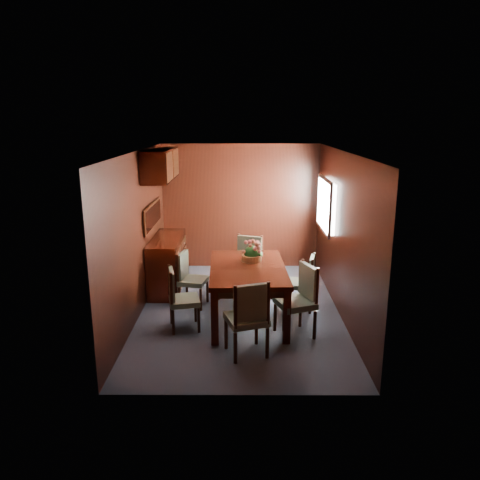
{
  "coord_description": "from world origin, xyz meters",
  "views": [
    {
      "loc": [
        0.03,
        -6.65,
        2.86
      ],
      "look_at": [
        0.0,
        0.28,
        1.05
      ],
      "focal_mm": 35.0,
      "sensor_mm": 36.0,
      "label": 1
    }
  ],
  "objects_px": {
    "dining_table": "(248,274)",
    "flower_centerpiece": "(252,251)",
    "chair_head": "(248,315)",
    "sideboard": "(167,263)",
    "chair_left_near": "(179,295)",
    "chair_right_near": "(300,296)"
  },
  "relations": [
    {
      "from": "dining_table",
      "to": "chair_head",
      "type": "relative_size",
      "value": 1.76
    },
    {
      "from": "chair_left_near",
      "to": "chair_head",
      "type": "height_order",
      "value": "chair_head"
    },
    {
      "from": "dining_table",
      "to": "chair_right_near",
      "type": "height_order",
      "value": "chair_right_near"
    },
    {
      "from": "dining_table",
      "to": "chair_right_near",
      "type": "distance_m",
      "value": 0.87
    },
    {
      "from": "dining_table",
      "to": "chair_left_near",
      "type": "distance_m",
      "value": 1.02
    },
    {
      "from": "sideboard",
      "to": "chair_head",
      "type": "relative_size",
      "value": 1.41
    },
    {
      "from": "flower_centerpiece",
      "to": "sideboard",
      "type": "bearing_deg",
      "value": 144.82
    },
    {
      "from": "dining_table",
      "to": "flower_centerpiece",
      "type": "bearing_deg",
      "value": 75.19
    },
    {
      "from": "sideboard",
      "to": "chair_right_near",
      "type": "distance_m",
      "value": 2.73
    },
    {
      "from": "chair_left_near",
      "to": "sideboard",
      "type": "bearing_deg",
      "value": -178.02
    },
    {
      "from": "dining_table",
      "to": "flower_centerpiece",
      "type": "xyz_separation_m",
      "value": [
        0.06,
        0.28,
        0.27
      ]
    },
    {
      "from": "sideboard",
      "to": "chair_left_near",
      "type": "relative_size",
      "value": 1.58
    },
    {
      "from": "flower_centerpiece",
      "to": "dining_table",
      "type": "bearing_deg",
      "value": -102.54
    },
    {
      "from": "sideboard",
      "to": "flower_centerpiece",
      "type": "height_order",
      "value": "flower_centerpiece"
    },
    {
      "from": "sideboard",
      "to": "chair_head",
      "type": "bearing_deg",
      "value": -60.49
    },
    {
      "from": "chair_left_near",
      "to": "flower_centerpiece",
      "type": "relative_size",
      "value": 2.75
    },
    {
      "from": "sideboard",
      "to": "chair_left_near",
      "type": "height_order",
      "value": "sideboard"
    },
    {
      "from": "dining_table",
      "to": "flower_centerpiece",
      "type": "distance_m",
      "value": 0.39
    },
    {
      "from": "chair_right_near",
      "to": "chair_head",
      "type": "distance_m",
      "value": 0.94
    },
    {
      "from": "sideboard",
      "to": "chair_head",
      "type": "distance_m",
      "value": 2.76
    },
    {
      "from": "chair_head",
      "to": "flower_centerpiece",
      "type": "xyz_separation_m",
      "value": [
        0.07,
        1.4,
        0.41
      ]
    },
    {
      "from": "chair_left_near",
      "to": "flower_centerpiece",
      "type": "distance_m",
      "value": 1.27
    }
  ]
}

